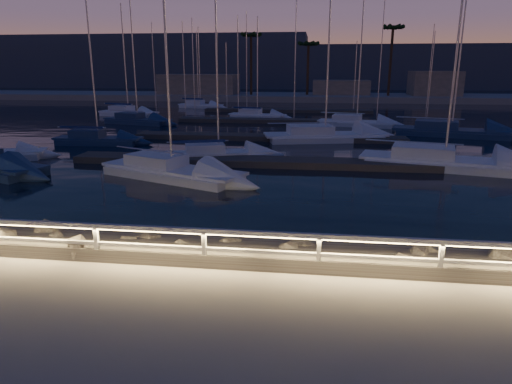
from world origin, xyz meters
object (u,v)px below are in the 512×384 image
sailboat_h (322,135)px  sailboat_m (199,105)px  sailboat_j (136,120)px  sailboat_n (256,115)px  sailboat_f (216,153)px  sailboat_l (448,130)px  sailboat_c (169,169)px  guard_rail (165,237)px  sailboat_g (355,122)px  sailboat_e (96,139)px  sailboat_d (440,160)px  sailboat_i (127,112)px

sailboat_h → sailboat_m: size_ratio=1.44×
sailboat_j → sailboat_n: 13.67m
sailboat_f → sailboat_n: bearing=72.8°
sailboat_l → sailboat_m: 37.62m
sailboat_c → sailboat_m: sailboat_c is taller
guard_rail → sailboat_h: (4.37, 25.95, -0.91)m
sailboat_g → guard_rail: bearing=-89.0°
sailboat_m → sailboat_n: size_ratio=1.01×
sailboat_n → sailboat_e: bearing=-103.7°
sailboat_c → sailboat_f: (1.45, 5.11, -0.04)m
sailboat_d → sailboat_n: sailboat_d is taller
guard_rail → sailboat_n: (-3.12, 42.11, -0.98)m
sailboat_h → sailboat_i: (-23.26, 16.34, -0.00)m
sailboat_d → sailboat_f: 13.61m
sailboat_i → sailboat_d: bearing=-24.8°
sailboat_c → sailboat_g: sailboat_c is taller
sailboat_g → sailboat_j: (-22.60, -1.06, 0.01)m
sailboat_g → sailboat_h: 10.76m
sailboat_g → sailboat_i: bearing=-179.9°
sailboat_h → sailboat_c: bearing=-134.3°
sailboat_e → sailboat_h: bearing=10.9°
sailboat_g → sailboat_m: sailboat_g is taller
sailboat_c → sailboat_m: (-9.28, 42.83, -0.02)m
sailboat_c → sailboat_i: bearing=139.3°
sailboat_e → sailboat_f: sailboat_f is taller
sailboat_j → sailboat_n: size_ratio=1.12×
sailboat_e → sailboat_m: 32.96m
sailboat_i → sailboat_j: sailboat_i is taller
sailboat_j → sailboat_m: size_ratio=1.11×
sailboat_j → sailboat_d: bearing=-20.6°
guard_rail → sailboat_e: size_ratio=3.89×
sailboat_d → sailboat_m: sailboat_d is taller
sailboat_g → sailboat_l: 9.53m
guard_rail → sailboat_f: size_ratio=3.84×
sailboat_d → sailboat_l: size_ratio=0.99×
sailboat_i → sailboat_n: (15.77, -0.19, -0.06)m
sailboat_d → sailboat_l: (4.07, 13.78, 0.00)m
sailboat_e → sailboat_n: 22.31m
sailboat_f → sailboat_n: (-0.69, 24.82, -0.00)m
guard_rail → sailboat_d: size_ratio=2.74×
sailboat_c → sailboat_i: 33.66m
sailboat_h → sailboat_m: sailboat_h is taller
sailboat_m → guard_rail: bearing=-62.3°
sailboat_f → sailboat_l: sailboat_l is taller
sailboat_i → sailboat_n: 15.78m
sailboat_d → guard_rail: bearing=-110.0°
sailboat_n → sailboat_c: bearing=-79.3°
sailboat_e → sailboat_i: bearing=104.7°
guard_rail → sailboat_m: 56.56m
sailboat_j → guard_rail: bearing=-52.1°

